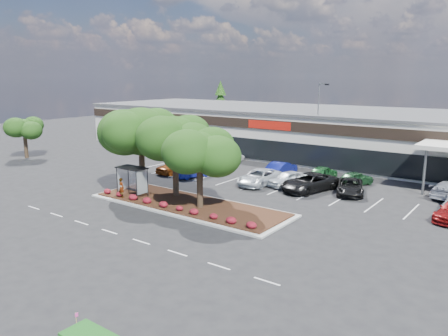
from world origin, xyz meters
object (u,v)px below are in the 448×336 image
Objects in this scene: survey_stake at (77,321)px; light_pole at (318,130)px; car_0 at (175,166)px; car_1 at (184,163)px.

light_pole is at bearing 100.12° from survey_stake.
light_pole is at bearing 50.12° from car_0.
light_pole is 17.50m from car_0.
car_1 reaches higher than survey_stake.
light_pole is 39.50m from survey_stake.
car_0 is (-18.23, 25.86, 0.13)m from survey_stake.
car_1 is (-11.76, -10.83, -3.71)m from light_pole.
survey_stake is 0.22× the size of car_0.
car_1 is at bearing -137.36° from light_pole.
light_pole reaches higher than car_0.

